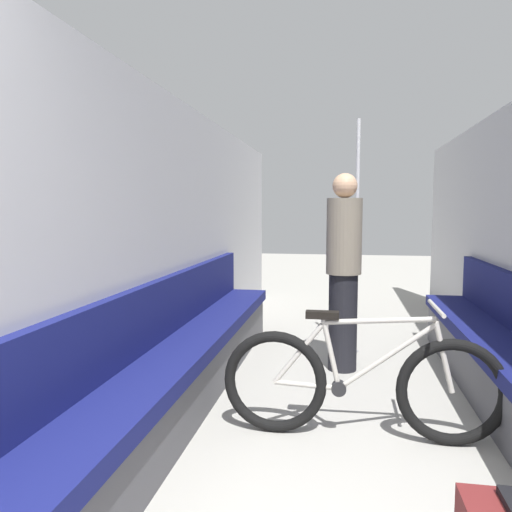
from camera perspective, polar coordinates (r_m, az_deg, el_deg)
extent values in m
cube|color=#B2B2B7|center=(3.68, -11.53, 1.17)|extent=(0.10, 8.98, 2.26)
cube|color=#4C4C51|center=(3.65, -8.01, -13.92)|extent=(0.37, 4.47, 0.38)
cube|color=navy|center=(3.57, -8.06, -10.27)|extent=(0.44, 4.47, 0.10)
cube|color=navy|center=(3.57, -10.95, -6.03)|extent=(0.07, 4.47, 0.42)
torus|color=black|center=(3.20, 2.17, -14.16)|extent=(0.64, 0.07, 0.64)
torus|color=black|center=(3.24, 21.50, -14.30)|extent=(0.64, 0.07, 0.64)
cylinder|color=#B7B2A8|center=(3.19, 5.79, -14.45)|extent=(0.39, 0.03, 0.05)
cylinder|color=#B7B2A8|center=(3.13, 4.85, -11.05)|extent=(0.31, 0.03, 0.39)
cylinder|color=#B7B2A8|center=(3.11, 8.53, -10.76)|extent=(0.14, 0.03, 0.46)
cylinder|color=#B7B2A8|center=(3.13, 14.65, -11.12)|extent=(0.57, 0.03, 0.44)
cylinder|color=#B7B2A8|center=(3.07, 13.77, -7.19)|extent=(0.66, 0.03, 0.08)
cylinder|color=#B7B2A8|center=(3.17, 20.69, -10.78)|extent=(0.14, 0.03, 0.42)
cylinder|color=black|center=(3.18, 9.44, -14.67)|extent=(0.09, 0.06, 0.09)
cube|color=black|center=(3.06, 7.60, -6.68)|extent=(0.20, 0.07, 0.04)
cylinder|color=#B7B2A8|center=(3.09, 19.91, -5.61)|extent=(0.02, 0.46, 0.02)
cylinder|color=gray|center=(5.07, 11.19, -10.60)|extent=(0.08, 0.08, 0.01)
cylinder|color=silver|center=(4.89, 11.43, 2.07)|extent=(0.04, 0.04, 2.24)
cylinder|color=black|center=(4.41, 9.88, -7.43)|extent=(0.25, 0.25, 0.84)
cylinder|color=#756B5B|center=(4.31, 10.04, 2.24)|extent=(0.30, 0.30, 0.64)
sphere|color=tan|center=(4.31, 10.13, 7.92)|extent=(0.21, 0.21, 0.21)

